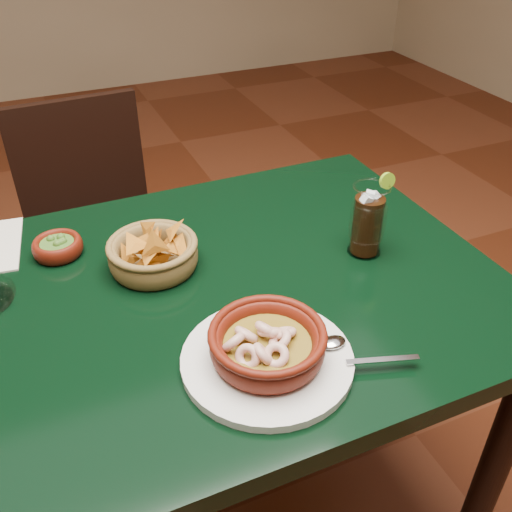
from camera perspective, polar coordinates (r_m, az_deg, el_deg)
name	(u,v)px	position (r m, az deg, el deg)	size (l,w,h in m)	color
dining_table	(185,334)	(1.12, -7.07, -7.80)	(1.20, 0.80, 0.75)	black
dining_chair	(99,237)	(1.78, -15.45, 1.88)	(0.42, 0.42, 0.86)	black
shrimp_plate	(267,348)	(0.89, 1.15, -9.18)	(0.35, 0.27, 0.08)	silver
chip_basket	(153,254)	(1.11, -10.23, 0.21)	(0.21, 0.21, 0.12)	olive
guacamole_ramekin	(58,247)	(1.21, -19.21, 0.88)	(0.12, 0.12, 0.04)	#4D1107
cola_drink	(368,220)	(1.14, 11.11, 3.52)	(0.15, 0.15, 0.17)	white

